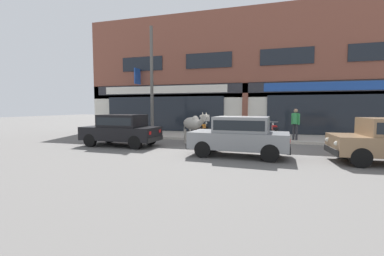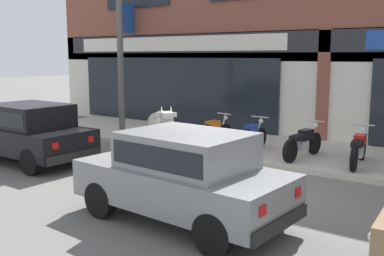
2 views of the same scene
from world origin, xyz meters
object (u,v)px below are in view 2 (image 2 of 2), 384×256
at_px(car_2, 184,172).
at_px(motorcycle_3, 359,149).
at_px(utility_pole, 120,34).
at_px(cow, 159,127).
at_px(motorcycle_0, 209,132).
at_px(motorcycle_2, 303,143).
at_px(car_1, 29,130).
at_px(motorcycle_1, 248,137).

bearing_deg(car_2, motorcycle_3, 74.77).
bearing_deg(utility_pole, motorcycle_3, 5.87).
relative_size(cow, motorcycle_0, 0.98).
bearing_deg(cow, motorcycle_2, 45.28).
relative_size(cow, car_1, 0.48).
bearing_deg(motorcycle_0, car_1, -127.47).
relative_size(motorcycle_1, motorcycle_2, 1.00).
height_order(motorcycle_0, motorcycle_2, same).
relative_size(car_2, motorcycle_3, 2.04).
distance_m(motorcycle_0, motorcycle_2, 2.70).
relative_size(motorcycle_1, utility_pole, 0.29).
height_order(cow, car_2, cow).
relative_size(car_1, motorcycle_0, 2.03).
relative_size(car_2, motorcycle_0, 2.05).
bearing_deg(car_1, utility_pole, 89.09).
bearing_deg(motorcycle_1, cow, -113.50).
xyz_separation_m(car_1, motorcycle_2, (5.58, 3.86, -0.30)).
relative_size(motorcycle_0, motorcycle_1, 0.99).
bearing_deg(motorcycle_2, utility_pole, -173.28).
height_order(motorcycle_0, motorcycle_1, same).
distance_m(car_1, motorcycle_1, 5.57).
bearing_deg(motorcycle_3, motorcycle_1, -176.15).
distance_m(car_1, motorcycle_3, 7.93).
bearing_deg(cow, car_2, -43.78).
bearing_deg(motorcycle_1, utility_pole, -172.76).
height_order(car_2, utility_pole, utility_pole).
bearing_deg(motorcycle_1, motorcycle_2, 5.25).
bearing_deg(utility_pole, cow, -31.49).
distance_m(cow, motorcycle_3, 4.62).
xyz_separation_m(cow, motorcycle_3, (3.81, 2.57, -0.49)).
bearing_deg(car_2, motorcycle_1, 106.78).
distance_m(car_1, car_2, 5.65).
bearing_deg(car_2, motorcycle_2, 89.71).
distance_m(motorcycle_1, utility_pole, 4.94).
bearing_deg(motorcycle_1, motorcycle_0, 178.46).
bearing_deg(motorcycle_3, cow, -146.01).
bearing_deg(motorcycle_0, motorcycle_1, -1.54).
height_order(cow, motorcycle_2, cow).
bearing_deg(motorcycle_0, cow, -85.04).
xyz_separation_m(motorcycle_0, motorcycle_3, (4.01, 0.15, 0.00)).
bearing_deg(cow, utility_pole, 148.51).
height_order(car_2, motorcycle_3, car_2).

